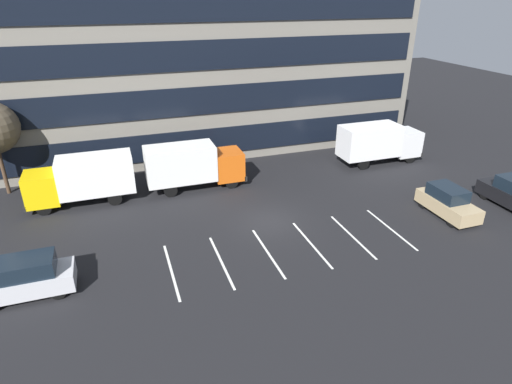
# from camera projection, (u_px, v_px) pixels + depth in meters

# --- Properties ---
(ground_plane) EXTENTS (120.00, 120.00, 0.00)m
(ground_plane) POSITION_uv_depth(u_px,v_px,m) (269.00, 221.00, 28.32)
(ground_plane) COLOR black
(office_building) EXTENTS (37.36, 12.82, 14.40)m
(office_building) POSITION_uv_depth(u_px,v_px,m) (204.00, 68.00, 40.60)
(office_building) COLOR slate
(office_building) RESTS_ON ground_plane
(lot_markings) EXTENTS (14.14, 5.40, 0.01)m
(lot_markings) POSITION_uv_depth(u_px,v_px,m) (290.00, 248.00, 25.37)
(lot_markings) COLOR silver
(lot_markings) RESTS_ON ground_plane
(box_truck_orange) EXTENTS (7.43, 2.46, 3.45)m
(box_truck_orange) POSITION_uv_depth(u_px,v_px,m) (193.00, 164.00, 32.35)
(box_truck_orange) COLOR #D85914
(box_truck_orange) RESTS_ON ground_plane
(box_truck_white) EXTENTS (7.45, 2.47, 3.45)m
(box_truck_white) POSITION_uv_depth(u_px,v_px,m) (379.00, 142.00, 37.18)
(box_truck_white) COLOR white
(box_truck_white) RESTS_ON ground_plane
(box_truck_yellow) EXTENTS (7.35, 2.43, 3.41)m
(box_truck_yellow) POSITION_uv_depth(u_px,v_px,m) (82.00, 178.00, 29.99)
(box_truck_yellow) COLOR yellow
(box_truck_yellow) RESTS_ON ground_plane
(suv_silver) EXTENTS (4.54, 1.92, 2.05)m
(suv_silver) POSITION_uv_depth(u_px,v_px,m) (27.00, 278.00, 21.13)
(suv_silver) COLOR silver
(suv_silver) RESTS_ON ground_plane
(suv_tan) EXTENTS (1.87, 4.42, 2.00)m
(suv_tan) POSITION_uv_depth(u_px,v_px,m) (448.00, 202.00, 28.77)
(suv_tan) COLOR tan
(suv_tan) RESTS_ON ground_plane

